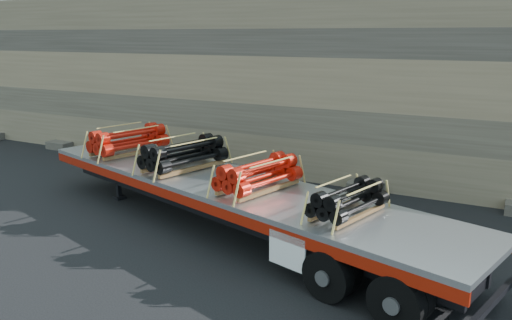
{
  "coord_description": "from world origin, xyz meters",
  "views": [
    {
      "loc": [
        6.22,
        -11.9,
        5.4
      ],
      "look_at": [
        -0.4,
        0.97,
        1.74
      ],
      "focal_mm": 35.0,
      "sensor_mm": 36.0,
      "label": 1
    }
  ],
  "objects_px": {
    "trailer": "(227,205)",
    "bundle_midfront": "(184,155)",
    "bundle_rear": "(348,201)",
    "bundle_front": "(129,141)",
    "bundle_midrear": "(258,175)"
  },
  "relations": [
    {
      "from": "bundle_front",
      "to": "bundle_midrear",
      "type": "height_order",
      "value": "bundle_front"
    },
    {
      "from": "bundle_rear",
      "to": "bundle_midfront",
      "type": "bearing_deg",
      "value": 180.0
    },
    {
      "from": "bundle_front",
      "to": "bundle_rear",
      "type": "bearing_deg",
      "value": 0.0
    },
    {
      "from": "trailer",
      "to": "bundle_midrear",
      "type": "relative_size",
      "value": 6.33
    },
    {
      "from": "trailer",
      "to": "bundle_midfront",
      "type": "bearing_deg",
      "value": -180.0
    },
    {
      "from": "bundle_midfront",
      "to": "bundle_midrear",
      "type": "bearing_deg",
      "value": 0.0
    },
    {
      "from": "bundle_front",
      "to": "bundle_midrear",
      "type": "xyz_separation_m",
      "value": [
        5.8,
        -1.66,
        -0.04
      ]
    },
    {
      "from": "trailer",
      "to": "bundle_rear",
      "type": "height_order",
      "value": "bundle_rear"
    },
    {
      "from": "trailer",
      "to": "bundle_rear",
      "type": "xyz_separation_m",
      "value": [
        3.79,
        -1.09,
        1.07
      ]
    },
    {
      "from": "bundle_midfront",
      "to": "trailer",
      "type": "bearing_deg",
      "value": 0.0
    },
    {
      "from": "trailer",
      "to": "bundle_front",
      "type": "xyz_separation_m",
      "value": [
        -4.64,
        1.33,
        1.16
      ]
    },
    {
      "from": "bundle_midfront",
      "to": "bundle_rear",
      "type": "xyz_separation_m",
      "value": [
        5.58,
        -1.6,
        -0.09
      ]
    },
    {
      "from": "trailer",
      "to": "bundle_midrear",
      "type": "distance_m",
      "value": 1.65
    },
    {
      "from": "trailer",
      "to": "bundle_front",
      "type": "distance_m",
      "value": 4.96
    },
    {
      "from": "bundle_midfront",
      "to": "bundle_rear",
      "type": "relative_size",
      "value": 1.27
    }
  ]
}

